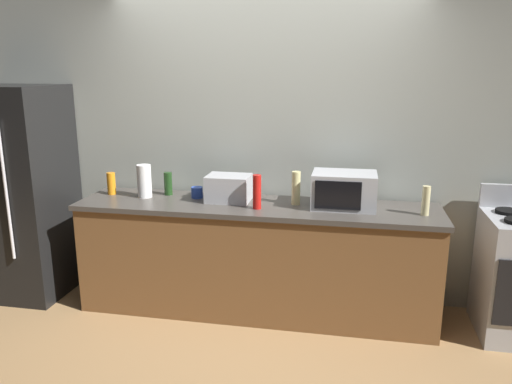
{
  "coord_description": "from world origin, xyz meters",
  "views": [
    {
      "loc": [
        0.72,
        -3.31,
        1.95
      ],
      "look_at": [
        0.0,
        0.4,
        1.0
      ],
      "focal_mm": 35.23,
      "sensor_mm": 36.0,
      "label": 1
    }
  ],
  "objects_px": {
    "toaster_oven": "(229,188)",
    "bottle_hot_sauce": "(257,192)",
    "refrigerator": "(22,192)",
    "mug_blue": "(197,192)",
    "bottle_wine": "(168,184)",
    "bottle_vinegar": "(296,188)",
    "microwave": "(344,190)",
    "paper_towel_roll": "(144,181)",
    "bottle_hand_soap": "(426,201)",
    "bottle_dish_soap": "(111,183)"
  },
  "relations": [
    {
      "from": "refrigerator",
      "to": "bottle_vinegar",
      "type": "bearing_deg",
      "value": 1.49
    },
    {
      "from": "microwave",
      "to": "paper_towel_roll",
      "type": "bearing_deg",
      "value": 179.92
    },
    {
      "from": "bottle_vinegar",
      "to": "bottle_hot_sauce",
      "type": "height_order",
      "value": "same"
    },
    {
      "from": "bottle_vinegar",
      "to": "toaster_oven",
      "type": "bearing_deg",
      "value": -179.9
    },
    {
      "from": "bottle_dish_soap",
      "to": "bottle_hand_soap",
      "type": "relative_size",
      "value": 0.85
    },
    {
      "from": "toaster_oven",
      "to": "bottle_hand_soap",
      "type": "distance_m",
      "value": 1.5
    },
    {
      "from": "bottle_hot_sauce",
      "to": "mug_blue",
      "type": "distance_m",
      "value": 0.59
    },
    {
      "from": "microwave",
      "to": "bottle_hand_soap",
      "type": "height_order",
      "value": "microwave"
    },
    {
      "from": "paper_towel_roll",
      "to": "mug_blue",
      "type": "height_order",
      "value": "paper_towel_roll"
    },
    {
      "from": "refrigerator",
      "to": "bottle_dish_soap",
      "type": "distance_m",
      "value": 0.8
    },
    {
      "from": "bottle_dish_soap",
      "to": "paper_towel_roll",
      "type": "bearing_deg",
      "value": -7.11
    },
    {
      "from": "paper_towel_roll",
      "to": "mug_blue",
      "type": "bearing_deg",
      "value": 7.89
    },
    {
      "from": "bottle_hot_sauce",
      "to": "bottle_wine",
      "type": "xyz_separation_m",
      "value": [
        -0.81,
        0.28,
        -0.03
      ]
    },
    {
      "from": "refrigerator",
      "to": "toaster_oven",
      "type": "xyz_separation_m",
      "value": [
        1.82,
        0.06,
        0.1
      ]
    },
    {
      "from": "paper_towel_roll",
      "to": "mug_blue",
      "type": "xyz_separation_m",
      "value": [
        0.43,
        0.06,
        -0.09
      ]
    },
    {
      "from": "microwave",
      "to": "bottle_hot_sauce",
      "type": "relative_size",
      "value": 1.84
    },
    {
      "from": "toaster_oven",
      "to": "refrigerator",
      "type": "bearing_deg",
      "value": -178.1
    },
    {
      "from": "refrigerator",
      "to": "mug_blue",
      "type": "relative_size",
      "value": 19.08
    },
    {
      "from": "bottle_dish_soap",
      "to": "microwave",
      "type": "bearing_deg",
      "value": -1.23
    },
    {
      "from": "bottle_vinegar",
      "to": "bottle_hot_sauce",
      "type": "bearing_deg",
      "value": -147.29
    },
    {
      "from": "bottle_hot_sauce",
      "to": "mug_blue",
      "type": "height_order",
      "value": "bottle_hot_sauce"
    },
    {
      "from": "paper_towel_roll",
      "to": "bottle_wine",
      "type": "relative_size",
      "value": 1.41
    },
    {
      "from": "refrigerator",
      "to": "bottle_hot_sauce",
      "type": "height_order",
      "value": "refrigerator"
    },
    {
      "from": "bottle_wine",
      "to": "paper_towel_roll",
      "type": "bearing_deg",
      "value": -146.07
    },
    {
      "from": "toaster_oven",
      "to": "bottle_hot_sauce",
      "type": "xyz_separation_m",
      "value": [
        0.26,
        -0.18,
        0.03
      ]
    },
    {
      "from": "mug_blue",
      "to": "bottle_hand_soap",
      "type": "bearing_deg",
      "value": -5.22
    },
    {
      "from": "bottle_hand_soap",
      "to": "microwave",
      "type": "bearing_deg",
      "value": 170.3
    },
    {
      "from": "bottle_hot_sauce",
      "to": "refrigerator",
      "type": "bearing_deg",
      "value": 176.83
    },
    {
      "from": "toaster_oven",
      "to": "bottle_wine",
      "type": "relative_size",
      "value": 1.78
    },
    {
      "from": "bottle_vinegar",
      "to": "mug_blue",
      "type": "relative_size",
      "value": 2.78
    },
    {
      "from": "toaster_oven",
      "to": "bottle_hand_soap",
      "type": "xyz_separation_m",
      "value": [
        1.49,
        -0.11,
        0.0
      ]
    },
    {
      "from": "microwave",
      "to": "toaster_oven",
      "type": "height_order",
      "value": "microwave"
    },
    {
      "from": "bottle_vinegar",
      "to": "bottle_dish_soap",
      "type": "bearing_deg",
      "value": 178.96
    },
    {
      "from": "toaster_oven",
      "to": "bottle_hot_sauce",
      "type": "relative_size",
      "value": 1.3
    },
    {
      "from": "toaster_oven",
      "to": "bottle_hot_sauce",
      "type": "bearing_deg",
      "value": -33.62
    },
    {
      "from": "bottle_hand_soap",
      "to": "bottle_wine",
      "type": "bearing_deg",
      "value": 174.05
    },
    {
      "from": "refrigerator",
      "to": "bottle_wine",
      "type": "bearing_deg",
      "value": 7.19
    },
    {
      "from": "toaster_oven",
      "to": "bottle_hot_sauce",
      "type": "height_order",
      "value": "bottle_hot_sauce"
    },
    {
      "from": "toaster_oven",
      "to": "paper_towel_roll",
      "type": "height_order",
      "value": "paper_towel_roll"
    },
    {
      "from": "microwave",
      "to": "bottle_hand_soap",
      "type": "distance_m",
      "value": 0.6
    },
    {
      "from": "microwave",
      "to": "bottle_hot_sauce",
      "type": "xyz_separation_m",
      "value": [
        -0.64,
        -0.16,
        -0.0
      ]
    },
    {
      "from": "bottle_vinegar",
      "to": "bottle_wine",
      "type": "bearing_deg",
      "value": 174.79
    },
    {
      "from": "mug_blue",
      "to": "bottle_dish_soap",
      "type": "bearing_deg",
      "value": -178.43
    },
    {
      "from": "bottle_vinegar",
      "to": "bottle_hand_soap",
      "type": "xyz_separation_m",
      "value": [
        0.95,
        -0.11,
        -0.02
      ]
    },
    {
      "from": "refrigerator",
      "to": "bottle_wine",
      "type": "height_order",
      "value": "refrigerator"
    },
    {
      "from": "bottle_dish_soap",
      "to": "bottle_wine",
      "type": "height_order",
      "value": "bottle_wine"
    },
    {
      "from": "bottle_wine",
      "to": "mug_blue",
      "type": "bearing_deg",
      "value": -10.72
    },
    {
      "from": "refrigerator",
      "to": "mug_blue",
      "type": "distance_m",
      "value": 1.54
    },
    {
      "from": "paper_towel_roll",
      "to": "bottle_wine",
      "type": "distance_m",
      "value": 0.2
    },
    {
      "from": "bottle_vinegar",
      "to": "bottle_hot_sauce",
      "type": "relative_size",
      "value": 1.0
    }
  ]
}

